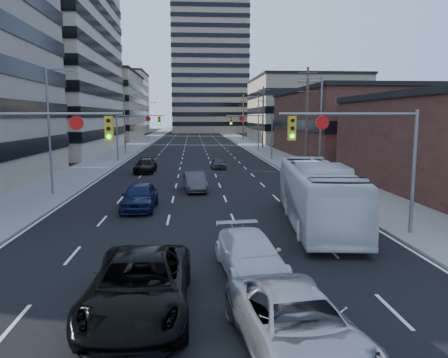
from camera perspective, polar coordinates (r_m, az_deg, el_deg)
ground at (r=13.04m, az=-1.90°, el=-17.66°), size 400.00×400.00×0.00m
road_surface at (r=141.85m, az=-4.02°, el=5.86°), size 18.00×300.00×0.02m
sidewalk_left at (r=142.27m, az=-8.68°, el=5.82°), size 5.00×300.00×0.15m
sidewalk_right at (r=142.35m, az=0.64°, el=5.91°), size 5.00×300.00×0.15m
office_left_mid at (r=76.94m, az=-25.10°, el=13.62°), size 26.00×34.00×28.00m
office_left_far at (r=114.21m, az=-16.29°, el=9.01°), size 20.00×30.00×16.00m
storefront_right_mid at (r=66.41m, az=17.54°, el=6.77°), size 20.00×30.00×9.00m
office_right_far at (r=102.94m, az=10.25°, el=8.77°), size 22.00×28.00×14.00m
apartment_tower at (r=163.53m, az=-1.96°, el=16.36°), size 26.00×26.00×58.00m
bg_block_left at (r=154.27m, az=-14.68°, el=9.51°), size 24.00×24.00×20.00m
bg_block_right at (r=145.40m, az=8.80°, el=8.20°), size 22.00×22.00×12.00m
signal_near_left at (r=20.98m, az=-23.74°, el=3.78°), size 6.59×0.33×6.00m
signal_near_right at (r=21.29m, az=17.65°, el=4.14°), size 6.59×0.33×6.00m
signal_far_left at (r=57.21m, az=-11.53°, el=6.62°), size 6.09×0.33×6.00m
signal_far_right at (r=57.32m, az=4.00°, el=6.77°), size 6.09×0.33×6.00m
utility_pole_block at (r=49.38m, az=10.76°, el=8.14°), size 2.20×0.28×11.00m
utility_pole_midblock at (r=78.75m, az=5.11°, el=8.21°), size 2.20×0.28×11.00m
utility_pole_distant at (r=108.47m, az=2.54°, el=8.21°), size 2.20×0.28×11.00m
streetlight_left_near at (r=33.25m, az=-21.64°, el=6.51°), size 2.03×0.22×9.00m
streetlight_left_mid at (r=67.47m, az=-12.73°, el=7.44°), size 2.03×0.22×9.00m
streetlight_left_far at (r=102.21m, az=-9.83°, el=7.70°), size 2.03×0.22×9.00m
streetlight_right_near at (r=38.29m, az=12.27°, el=7.04°), size 2.03×0.22×9.00m
streetlight_right_far at (r=72.54m, az=4.41°, el=7.65°), size 2.03×0.22×9.00m
black_pickup at (r=13.13m, az=-10.99°, el=-13.50°), size 2.90×6.24×1.73m
white_van at (r=16.11m, az=3.36°, el=-9.75°), size 2.51×5.19×1.46m
silver_suv at (r=11.07m, az=9.51°, el=-18.27°), size 3.23×5.83×1.54m
transit_bus at (r=23.34m, az=12.06°, el=-1.95°), size 4.06×12.10×3.31m
sedan_blue at (r=27.26m, az=-10.96°, el=-2.24°), size 2.08×4.89×1.65m
sedan_grey_center at (r=33.46m, az=-3.82°, el=-0.38°), size 1.93×4.47×1.43m
sedan_black_far at (r=45.10m, az=-10.21°, el=1.70°), size 2.13×4.90×1.40m
sedan_grey_right at (r=47.71m, az=-0.75°, el=2.09°), size 1.50×3.72×1.26m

